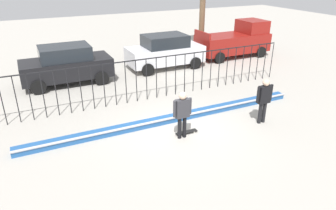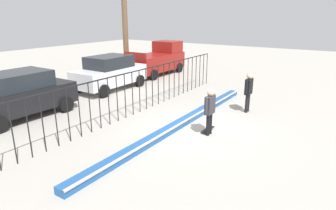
% 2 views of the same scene
% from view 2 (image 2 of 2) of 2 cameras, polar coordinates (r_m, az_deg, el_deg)
% --- Properties ---
extents(ground_plane, '(60.00, 60.00, 0.00)m').
position_cam_2_polar(ground_plane, '(10.88, 5.80, -4.82)').
color(ground_plane, '#ADA89E').
extents(bowl_coping_ledge, '(11.00, 0.40, 0.27)m').
position_cam_2_polar(bowl_coping_ledge, '(11.16, 2.59, -3.51)').
color(bowl_coping_ledge, '#235699').
rests_on(bowl_coping_ledge, ground).
extents(perimeter_fence, '(14.04, 0.04, 1.86)m').
position_cam_2_polar(perimeter_fence, '(12.18, -7.00, 3.19)').
color(perimeter_fence, black).
rests_on(perimeter_fence, ground).
extents(skateboarder, '(0.68, 0.25, 1.68)m').
position_cam_2_polar(skateboarder, '(10.17, 8.20, -0.49)').
color(skateboarder, black).
rests_on(skateboarder, ground).
extents(skateboard, '(0.80, 0.20, 0.07)m').
position_cam_2_polar(skateboard, '(10.79, 7.80, -4.76)').
color(skateboard, black).
rests_on(skateboard, ground).
extents(camera_operator, '(0.70, 0.26, 1.73)m').
position_cam_2_polar(camera_operator, '(12.96, 15.51, 3.08)').
color(camera_operator, black).
rests_on(camera_operator, ground).
extents(parked_car_black, '(4.30, 2.12, 1.90)m').
position_cam_2_polar(parked_car_black, '(13.29, -27.13, 1.83)').
color(parked_car_black, black).
rests_on(parked_car_black, ground).
extents(parked_car_white, '(4.30, 2.12, 1.90)m').
position_cam_2_polar(parked_car_white, '(16.79, -11.34, 6.28)').
color(parked_car_white, silver).
rests_on(parked_car_white, ground).
extents(pickup_truck, '(4.70, 2.12, 2.24)m').
position_cam_2_polar(pickup_truck, '(20.91, -1.97, 8.90)').
color(pickup_truck, maroon).
rests_on(pickup_truck, ground).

